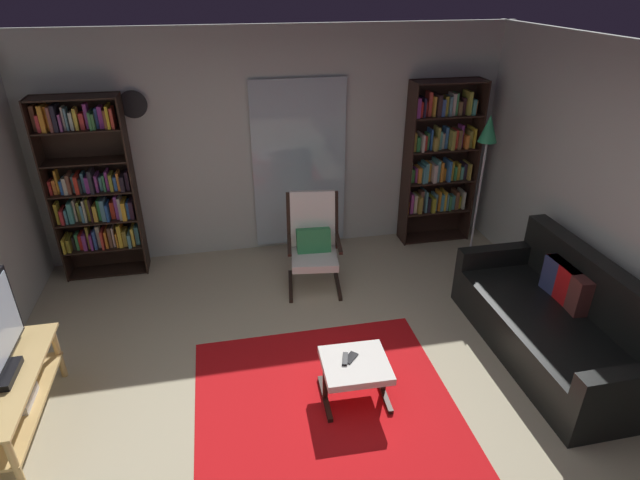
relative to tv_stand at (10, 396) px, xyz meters
The scene contains 14 objects.
ground_plane 2.35m from the tv_stand, ahead, with size 7.02×7.02×0.00m, color #BBAF8D.
wall_back 3.58m from the tv_stand, 48.20° to the left, with size 5.60×0.06×2.60m, color silver.
glass_door_panel 3.66m from the tv_stand, 44.27° to the left, with size 1.10×0.01×2.00m, color silver.
area_rug 2.35m from the tv_stand, ahead, with size 2.04×2.08×0.01m, color red.
tv_stand is the anchor object (origin of this frame).
bookshelf_near_tv 2.43m from the tv_stand, 82.74° to the left, with size 0.87×0.30×2.00m.
bookshelf_near_sofa 4.94m from the tv_stand, 29.10° to the left, with size 0.87×0.30×2.00m.
leather_sofa 4.47m from the tv_stand, ahead, with size 0.92×1.99×0.89m.
lounge_armchair 3.03m from the tv_stand, 32.12° to the left, with size 0.64×0.72×1.02m.
ottoman 2.55m from the tv_stand, ahead, with size 0.53×0.50×0.36m.
tv_remote 2.48m from the tv_stand, ahead, with size 0.04×0.14×0.02m, color black.
cell_phone 2.53m from the tv_stand, ahead, with size 0.07×0.14×0.01m, color black.
floor_lamp_by_shelf 4.94m from the tv_stand, 21.08° to the left, with size 0.22×0.22×1.74m.
wall_clock 3.03m from the tv_stand, 71.76° to the left, with size 0.29×0.03×0.29m.
Camera 1 is at (-0.64, -2.81, 3.06)m, focal length 28.56 mm.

